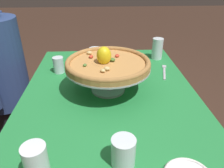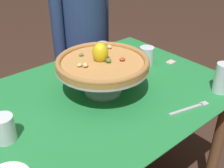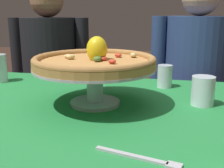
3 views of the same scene
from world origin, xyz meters
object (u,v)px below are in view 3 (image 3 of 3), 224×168
at_px(water_glass_side_right, 203,93).
at_px(dinner_fork, 142,158).
at_px(pizza_stand, 95,77).
at_px(diner_left, 51,86).
at_px(pizza, 95,61).
at_px(diner_right, 194,94).
at_px(water_glass_back_right, 165,78).

xyz_separation_m(water_glass_side_right, dinner_fork, (-0.16, -0.41, -0.04)).
height_order(pizza_stand, diner_left, diner_left).
bearing_deg(water_glass_side_right, pizza, -169.43).
relative_size(dinner_fork, diner_right, 0.16).
distance_m(pizza, diner_left, 0.93).
bearing_deg(diner_right, diner_left, 178.24).
height_order(dinner_fork, diner_right, diner_right).
bearing_deg(diner_right, dinner_fork, -100.19).
relative_size(pizza, diner_left, 0.34).
height_order(water_glass_side_right, diner_left, diner_left).
bearing_deg(water_glass_side_right, diner_left, 141.85).
relative_size(water_glass_back_right, diner_right, 0.08).
distance_m(water_glass_side_right, diner_left, 1.09).
relative_size(pizza_stand, water_glass_side_right, 4.14).
bearing_deg(water_glass_side_right, diner_right, 87.59).
distance_m(water_glass_back_right, dinner_fork, 0.63).
distance_m(pizza, water_glass_side_right, 0.38).
xyz_separation_m(pizza_stand, water_glass_side_right, (0.36, 0.07, -0.05)).
bearing_deg(pizza_stand, diner_left, 123.62).
bearing_deg(pizza_stand, water_glass_back_right, 51.22).
bearing_deg(diner_left, diner_right, -1.76).
bearing_deg(water_glass_back_right, dinner_fork, -92.71).
bearing_deg(water_glass_back_right, water_glass_side_right, -58.24).
bearing_deg(diner_right, pizza, -118.67).
height_order(pizza, diner_right, diner_right).
xyz_separation_m(dinner_fork, diner_left, (-0.68, 1.08, -0.15)).
bearing_deg(water_glass_side_right, dinner_fork, -111.43).
distance_m(pizza, dinner_fork, 0.42).
distance_m(pizza, water_glass_back_right, 0.38).
bearing_deg(pizza_stand, diner_right, 61.35).
bearing_deg(pizza, water_glass_side_right, 10.57).
xyz_separation_m(water_glass_back_right, diner_left, (-0.71, 0.45, -0.19)).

